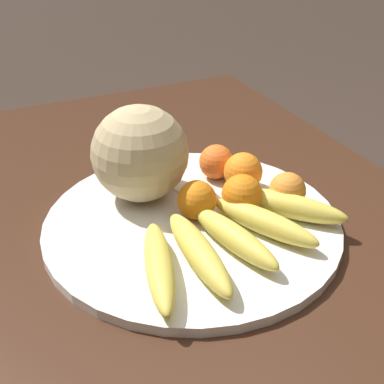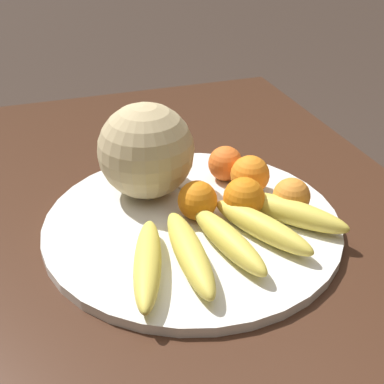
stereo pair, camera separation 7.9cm
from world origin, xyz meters
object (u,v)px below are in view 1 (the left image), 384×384
Objects in this scene: orange_back_right at (287,190)px; orange_back_left at (243,172)px; orange_front_right at (216,162)px; kitchen_table at (181,305)px; orange_mid_center at (197,200)px; fruit_bowl at (192,224)px; orange_front_left at (242,195)px; melon at (142,153)px; banana_bunch at (231,235)px; produce_tag at (182,188)px.

orange_back_left is at bearing -155.29° from orange_back_right.
orange_front_right is 1.03× the size of orange_back_right.
kitchen_table is 0.16m from orange_mid_center.
orange_front_left is (0.01, 0.08, 0.04)m from fruit_bowl.
kitchen_table is at bearing -72.06° from orange_front_left.
kitchen_table is 0.19m from orange_front_left.
orange_mid_center reaches higher than kitchen_table.
melon is 0.23m from orange_back_right.
orange_front_left reaches higher than orange_mid_center.
banana_bunch is 0.09m from orange_mid_center.
fruit_bowl is 0.10m from produce_tag.
melon is at bearing -114.81° from produce_tag.
produce_tag is at bearing 170.08° from orange_mid_center.
orange_mid_center reaches higher than orange_back_right.
produce_tag is at bearing -115.48° from orange_back_left.
orange_front_right is at bearing 137.43° from fruit_bowl.
kitchen_table is 8.57× the size of melon.
orange_front_right is at bearing 139.25° from orange_mid_center.
orange_back_right is (0.02, 0.07, -0.00)m from orange_front_left.
banana_bunch is at bearing -39.48° from orange_front_left.
fruit_bowl is at bearing -177.81° from banana_bunch.
fruit_bowl is 0.14m from melon.
produce_tag is at bearing -133.64° from orange_back_right.
fruit_bowl is 0.04m from orange_mid_center.
melon reaches higher than banana_bunch.
orange_front_right is 0.98× the size of orange_mid_center.
orange_front_right is 0.61× the size of produce_tag.
produce_tag is at bearing 166.68° from banana_bunch.
orange_back_left is (0.05, 0.02, 0.00)m from orange_front_right.
melon is (-0.15, 0.00, 0.19)m from kitchen_table.
fruit_bowl is 7.04× the size of orange_back_left.
orange_front_left is 0.12m from produce_tag.
orange_back_right is (0.08, 0.04, -0.00)m from orange_back_left.
orange_back_right is at bearing 28.48° from produce_tag.
produce_tag is at bearing -153.16° from orange_front_left.
orange_mid_center is at bearing 116.92° from fruit_bowl.
orange_back_left is 0.10m from produce_tag.
fruit_bowl is 0.09m from orange_front_left.
produce_tag is at bearing 83.07° from melon.
melon is (-0.10, -0.04, 0.08)m from fruit_bowl.
orange_mid_center is (0.09, 0.05, -0.05)m from melon.
fruit_bowl is at bearing -33.43° from produce_tag.
orange_back_left is at bearing 112.95° from fruit_bowl.
orange_mid_center is at bearing 136.99° from kitchen_table.
melon reaches higher than orange_front_left.
orange_front_right reaches higher than banana_bunch.
orange_front_left is (0.11, 0.12, -0.05)m from melon.
banana_bunch is at bearing -19.57° from produce_tag.
orange_mid_center is at bearing -103.18° from orange_back_right.
banana_bunch is at bearing 13.83° from fruit_bowl.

